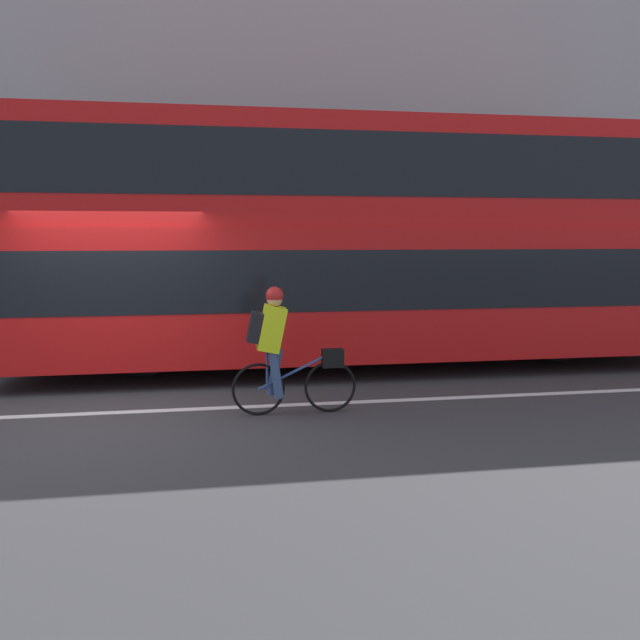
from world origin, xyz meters
name	(u,v)px	position (x,y,z in m)	size (l,w,h in m)	color
ground_plane	(102,416)	(0.00, 0.00, 0.00)	(80.00, 80.00, 0.00)	#38383A
road_center_line	(103,413)	(0.00, 0.11, 0.00)	(50.00, 0.14, 0.01)	silver
sidewalk_curb	(145,345)	(0.00, 4.63, 0.07)	(60.00, 1.79, 0.15)	gray
building_facade	(144,161)	(0.00, 5.68, 3.68)	(60.00, 0.30, 7.36)	#9E9EA3
bus	(363,236)	(3.77, 2.28, 2.17)	(11.28, 2.49, 3.91)	black
cyclist_on_bike	(281,346)	(2.17, -0.28, 0.85)	(1.53, 0.32, 1.57)	black
trash_bin	(378,312)	(4.63, 4.54, 0.65)	(0.47, 0.47, 0.99)	#515156
street_sign_post	(434,274)	(5.80, 4.53, 1.40)	(0.36, 0.09, 2.22)	#59595B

